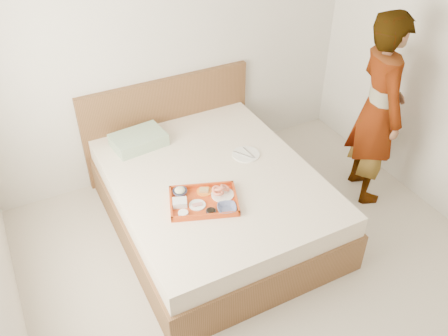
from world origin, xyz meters
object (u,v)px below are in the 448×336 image
object	(u,v)px
tray	(204,201)
person	(378,110)
dinner_plate	(246,154)
bed	(213,200)

from	to	relation	value
tray	person	xyz separation A→B (m)	(1.66, 0.05, 0.31)
tray	dinner_plate	distance (m)	0.71
tray	person	size ratio (longest dim) A/B	0.29
dinner_plate	person	world-z (taller)	person
bed	tray	distance (m)	0.45
person	dinner_plate	bearing A→B (deg)	90.37
bed	dinner_plate	distance (m)	0.48
tray	dinner_plate	size ratio (longest dim) A/B	2.14
bed	person	world-z (taller)	person
dinner_plate	person	size ratio (longest dim) A/B	0.14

